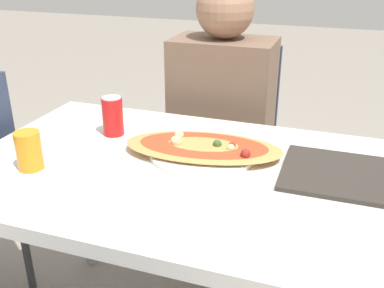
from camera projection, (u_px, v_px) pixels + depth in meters
name	position (u px, v px, depth m)	size (l,w,h in m)	color
dining_table	(185.00, 191.00, 1.27)	(1.23, 0.78, 0.72)	silver
chair_far_seated	(227.00, 138.00, 1.96)	(0.40, 0.40, 0.90)	#2D3851
person_seated	(221.00, 105.00, 1.79)	(0.39, 0.27, 1.18)	#2D2D38
pizza_main	(203.00, 148.00, 1.30)	(0.49, 0.31, 0.06)	white
soda_can	(113.00, 116.00, 1.43)	(0.07, 0.07, 0.12)	red
drink_glass	(29.00, 151.00, 1.21)	(0.07, 0.07, 0.11)	orange
serving_tray	(365.00, 178.00, 1.17)	(0.43, 0.27, 0.01)	#332D28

